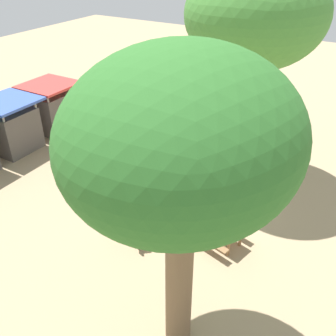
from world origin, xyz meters
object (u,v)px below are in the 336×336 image
market_stall_blue (12,128)px  feed_bucket (229,190)px  wooden_bench (138,226)px  person_handler (155,179)px  picnic_table_far (149,124)px  market_stall_red (53,109)px  elephant (191,167)px  shade_tree_secondary (256,16)px  picnic_table_near (221,228)px  shade_tree_main (182,142)px

market_stall_blue → feed_bucket: 10.55m
wooden_bench → feed_bucket: (3.98, -1.68, -0.31)m
person_handler → picnic_table_far: 5.77m
picnic_table_far → market_stall_red: size_ratio=0.81×
elephant → market_stall_red: 8.73m
person_handler → shade_tree_secondary: bearing=-12.3°
picnic_table_near → wooden_bench: bearing=-140.1°
elephant → person_handler: 1.83m
shade_tree_secondary → picnic_table_near: (-4.70, -1.16, -5.87)m
elephant → picnic_table_far: 5.00m
picnic_table_near → feed_bucket: bearing=121.0°
shade_tree_main → feed_bucket: shade_tree_main is taller
shade_tree_secondary → market_stall_red: shade_tree_secondary is taller
shade_tree_secondary → market_stall_blue: 11.95m
picnic_table_far → market_stall_red: market_stall_red is taller
person_handler → wooden_bench: person_handler is taller
person_handler → market_stall_red: bearing=87.9°
market_stall_red → picnic_table_far: bearing=-66.2°
person_handler → shade_tree_secondary: size_ratio=0.19×
person_handler → picnic_table_far: size_ratio=0.80×
elephant → feed_bucket: bearing=-6.1°
picnic_table_near → picnic_table_far: 8.62m
picnic_table_near → feed_bucket: picnic_table_near is taller
shade_tree_main → picnic_table_far: size_ratio=3.68×
picnic_table_near → shade_tree_secondary: bearing=118.1°
person_handler → shade_tree_secondary: 6.97m
shade_tree_main → market_stall_red: (7.39, 11.69, -4.55)m
elephant → feed_bucket: 1.81m
person_handler → elephant: bearing=-5.4°
shade_tree_secondary → feed_bucket: (-1.92, -0.32, -6.30)m
picnic_table_near → picnic_table_far: size_ratio=0.89×
shade_tree_main → market_stall_blue: (4.79, 11.69, -4.55)m
elephant → market_stall_blue: (-1.65, 8.67, 0.33)m
picnic_table_far → market_stall_red: 5.16m
person_handler → picnic_table_near: bearing=-90.3°
shade_tree_secondary → picnic_table_near: shade_tree_secondary is taller
person_handler → feed_bucket: size_ratio=4.50×
feed_bucket → elephant: bearing=94.5°
wooden_bench → market_stall_blue: market_stall_blue is taller
elephant → person_handler: (-1.69, 0.67, 0.14)m
picnic_table_near → market_stall_red: market_stall_red is taller
shade_tree_main → feed_bucket: 8.69m
person_handler → market_stall_blue: (0.04, 8.00, 0.19)m
person_handler → market_stall_blue: 8.00m
shade_tree_secondary → market_stall_red: size_ratio=3.37×
shade_tree_secondary → picnic_table_far: (0.96, 5.34, -5.87)m
person_handler → picnic_table_far: bearing=51.2°
shade_tree_main → feed_bucket: bearing=11.5°
elephant → shade_tree_main: size_ratio=0.25×
shade_tree_main → market_stall_blue: bearing=67.7°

